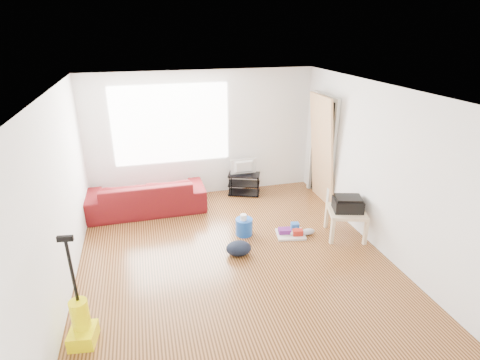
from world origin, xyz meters
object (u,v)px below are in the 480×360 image
object	(u,v)px
tv_stand	(244,184)
cleaning_tray	(291,232)
sofa	(149,210)
backpack	(239,254)
bucket	(244,234)
vacuum	(81,323)
side_table	(347,214)

from	to	relation	value
tv_stand	cleaning_tray	size ratio (longest dim) A/B	1.39
sofa	backpack	size ratio (longest dim) A/B	5.51
bucket	vacuum	bearing A→B (deg)	-143.04
tv_stand	cleaning_tray	xyz separation A→B (m)	(0.32, -1.80, -0.18)
bucket	backpack	size ratio (longest dim) A/B	0.73
backpack	cleaning_tray	bearing A→B (deg)	23.97
sofa	tv_stand	bearing A→B (deg)	-172.17
cleaning_tray	vacuum	distance (m)	3.46
bucket	cleaning_tray	xyz separation A→B (m)	(0.76, -0.23, 0.05)
bucket	side_table	bearing A→B (deg)	-16.37
side_table	bucket	size ratio (longest dim) A/B	2.56
side_table	cleaning_tray	size ratio (longest dim) A/B	1.40
sofa	bucket	bearing A→B (deg)	139.31
backpack	tv_stand	bearing A→B (deg)	77.92
side_table	cleaning_tray	distance (m)	0.95
side_table	vacuum	world-z (taller)	vacuum
side_table	vacuum	distance (m)	4.16
sofa	backpack	world-z (taller)	sofa
sofa	tv_stand	size ratio (longest dim) A/B	2.95
backpack	sofa	bearing A→B (deg)	130.03
tv_stand	backpack	world-z (taller)	tv_stand
bucket	sofa	bearing A→B (deg)	139.31
sofa	vacuum	distance (m)	3.19
cleaning_tray	vacuum	size ratio (longest dim) A/B	0.40
sofa	side_table	xyz separation A→B (m)	(3.13, -1.78, 0.40)
tv_stand	vacuum	world-z (taller)	vacuum
sofa	cleaning_tray	size ratio (longest dim) A/B	4.11
tv_stand	cleaning_tray	bearing A→B (deg)	-58.85
cleaning_tray	vacuum	bearing A→B (deg)	-153.64
side_table	backpack	xyz separation A→B (m)	(-1.85, -0.08, -0.40)
cleaning_tray	bucket	bearing A→B (deg)	163.47
side_table	cleaning_tray	world-z (taller)	side_table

